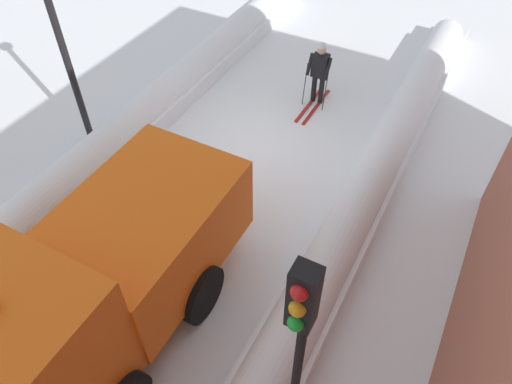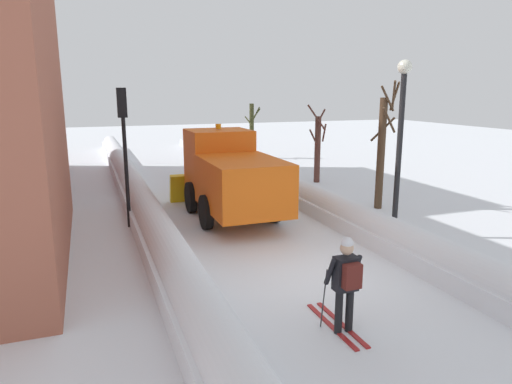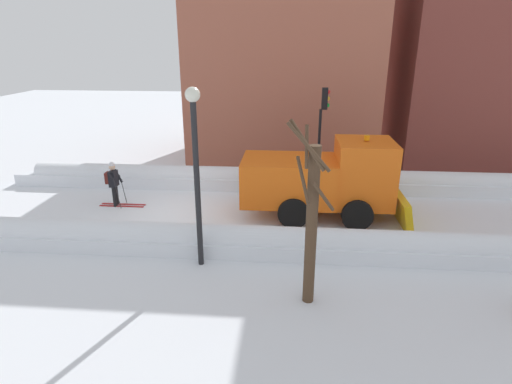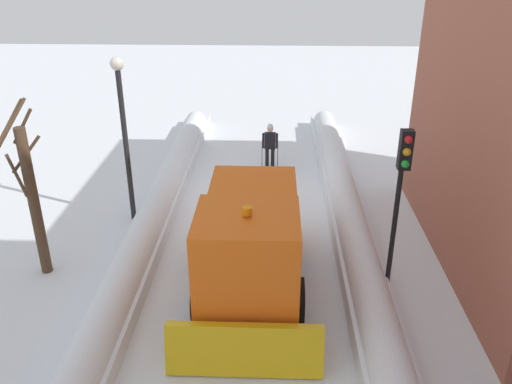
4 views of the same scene
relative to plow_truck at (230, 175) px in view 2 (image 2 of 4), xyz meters
The scene contains 10 objects.
ground_plane 4.55m from the plow_truck, 88.07° to the left, with size 80.00×80.00×0.00m, color white.
snowbank_left 5.27m from the plow_truck, 123.52° to the left, with size 1.10×36.00×0.98m.
snowbank_right 5.44m from the plow_truck, 53.88° to the left, with size 1.10×36.00×0.90m.
plow_truck is the anchor object (origin of this frame).
skier 8.21m from the plow_truck, 92.69° to the right, with size 0.62×1.80×1.81m.
traffic_light_pole 3.76m from the plow_truck, behind, with size 0.28×0.42×4.37m.
street_lamp 5.77m from the plow_truck, 44.32° to the right, with size 0.40×0.40×5.13m.
bare_tree_near 5.64m from the plow_truck, ahead, with size 0.86×1.18×4.64m.
bare_tree_mid 7.25m from the plow_truck, 38.23° to the left, with size 1.00×0.95×3.67m.
bare_tree_far 14.13m from the plow_truck, 67.24° to the left, with size 0.93×1.10×3.48m.
Camera 2 is at (-4.65, -9.08, 4.29)m, focal length 32.30 mm.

